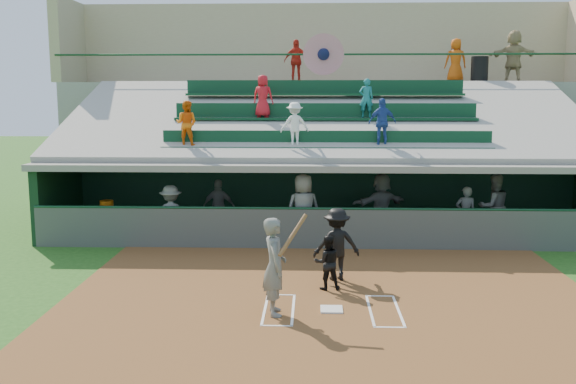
{
  "coord_description": "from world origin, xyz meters",
  "views": [
    {
      "loc": [
        -0.4,
        -12.0,
        4.2
      ],
      "look_at": [
        -0.98,
        3.5,
        1.8
      ],
      "focal_mm": 40.0,
      "sensor_mm": 36.0,
      "label": 1
    }
  ],
  "objects_px": {
    "white_table": "(107,226)",
    "water_cooler": "(107,207)",
    "batter_at_plate": "(275,266)",
    "trash_bin": "(480,69)",
    "catcher": "(327,262)",
    "home_plate": "(332,309)"
  },
  "relations": [
    {
      "from": "home_plate",
      "to": "catcher",
      "type": "distance_m",
      "value": 1.47
    },
    {
      "from": "home_plate",
      "to": "batter_at_plate",
      "type": "distance_m",
      "value": 1.46
    },
    {
      "from": "home_plate",
      "to": "white_table",
      "type": "bearing_deg",
      "value": 136.7
    },
    {
      "from": "water_cooler",
      "to": "batter_at_plate",
      "type": "bearing_deg",
      "value": -50.15
    },
    {
      "from": "home_plate",
      "to": "trash_bin",
      "type": "relative_size",
      "value": 0.46
    },
    {
      "from": "batter_at_plate",
      "to": "catcher",
      "type": "height_order",
      "value": "batter_at_plate"
    },
    {
      "from": "white_table",
      "to": "home_plate",
      "type": "bearing_deg",
      "value": -57.3
    },
    {
      "from": "home_plate",
      "to": "catcher",
      "type": "xyz_separation_m",
      "value": [
        -0.06,
        1.35,
        0.58
      ]
    },
    {
      "from": "home_plate",
      "to": "trash_bin",
      "type": "distance_m",
      "value": 14.49
    },
    {
      "from": "catcher",
      "to": "batter_at_plate",
      "type": "bearing_deg",
      "value": 49.18
    },
    {
      "from": "home_plate",
      "to": "water_cooler",
      "type": "distance_m",
      "value": 8.76
    },
    {
      "from": "catcher",
      "to": "white_table",
      "type": "bearing_deg",
      "value": -44.52
    },
    {
      "from": "catcher",
      "to": "trash_bin",
      "type": "height_order",
      "value": "trash_bin"
    },
    {
      "from": "batter_at_plate",
      "to": "white_table",
      "type": "height_order",
      "value": "batter_at_plate"
    },
    {
      "from": "batter_at_plate",
      "to": "trash_bin",
      "type": "height_order",
      "value": "trash_bin"
    },
    {
      "from": "water_cooler",
      "to": "trash_bin",
      "type": "xyz_separation_m",
      "value": [
        12.08,
        6.3,
        4.12
      ]
    },
    {
      "from": "home_plate",
      "to": "water_cooler",
      "type": "xyz_separation_m",
      "value": [
        -6.32,
        6.0,
        0.91
      ]
    },
    {
      "from": "white_table",
      "to": "trash_bin",
      "type": "height_order",
      "value": "trash_bin"
    },
    {
      "from": "white_table",
      "to": "water_cooler",
      "type": "relative_size",
      "value": 2.12
    },
    {
      "from": "trash_bin",
      "to": "batter_at_plate",
      "type": "bearing_deg",
      "value": -118.62
    },
    {
      "from": "catcher",
      "to": "white_table",
      "type": "height_order",
      "value": "catcher"
    },
    {
      "from": "catcher",
      "to": "water_cooler",
      "type": "relative_size",
      "value": 3.09
    }
  ]
}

